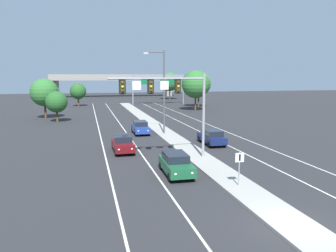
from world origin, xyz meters
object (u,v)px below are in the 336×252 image
(car_receding_navy, at_px, (212,137))
(tree_far_left_b, at_px, (78,91))
(street_lamp_median, at_px, (162,87))
(car_oncoming_green, at_px, (176,164))
(overhead_signal_mast, at_px, (171,96))
(tree_far_right_c, at_px, (199,84))
(tree_far_left_a, at_px, (44,93))
(car_oncoming_blue, at_px, (140,127))
(median_sign_post, at_px, (239,164))
(tree_far_right_b, at_px, (196,84))
(car_oncoming_darkred, at_px, (123,143))
(highway_sign_gantry, at_px, (159,80))
(tree_far_left_c, at_px, (56,102))
(tree_far_right_a, at_px, (170,82))

(car_receding_navy, bearing_deg, tree_far_left_b, 106.59)
(street_lamp_median, distance_m, car_oncoming_green, 17.51)
(street_lamp_median, relative_size, car_oncoming_green, 2.22)
(overhead_signal_mast, bearing_deg, car_oncoming_green, -99.30)
(car_oncoming_green, relative_size, tree_far_right_c, 0.55)
(tree_far_left_a, bearing_deg, overhead_signal_mast, -67.00)
(car_oncoming_blue, bearing_deg, median_sign_post, -82.01)
(tree_far_right_b, bearing_deg, car_oncoming_darkred, -118.66)
(car_oncoming_blue, xyz_separation_m, tree_far_left_b, (-8.29, 40.56, 2.73))
(car_oncoming_darkred, xyz_separation_m, tree_far_right_b, (18.72, 34.24, 4.60))
(tree_far_right_b, height_order, tree_far_left_b, tree_far_right_b)
(car_oncoming_blue, bearing_deg, tree_far_left_a, 125.39)
(highway_sign_gantry, xyz_separation_m, tree_far_left_c, (-22.22, -27.76, -3.01))
(street_lamp_median, distance_m, highway_sign_gantry, 43.36)
(car_receding_navy, xyz_separation_m, highway_sign_gantry, (5.01, 49.60, 5.34))
(tree_far_left_c, bearing_deg, tree_far_right_b, 23.11)
(street_lamp_median, relative_size, tree_far_left_c, 2.06)
(car_oncoming_blue, bearing_deg, car_oncoming_green, -90.67)
(tree_far_right_b, distance_m, tree_far_right_a, 33.51)
(car_oncoming_green, relative_size, car_oncoming_blue, 1.01)
(median_sign_post, relative_size, tree_far_left_b, 0.40)
(median_sign_post, height_order, highway_sign_gantry, highway_sign_gantry)
(car_oncoming_green, bearing_deg, highway_sign_gantry, 79.00)
(median_sign_post, distance_m, car_receding_navy, 13.57)
(overhead_signal_mast, bearing_deg, tree_far_right_b, 68.64)
(car_oncoming_darkred, height_order, tree_far_left_b, tree_far_left_b)
(tree_far_right_c, height_order, tree_far_left_b, tree_far_right_c)
(highway_sign_gantry, height_order, tree_far_left_a, highway_sign_gantry)
(car_receding_navy, xyz_separation_m, tree_far_right_a, (12.14, 66.52, 4.53))
(overhead_signal_mast, bearing_deg, car_oncoming_darkred, 130.88)
(highway_sign_gantry, bearing_deg, car_oncoming_green, -101.00)
(tree_far_right_c, xyz_separation_m, tree_far_right_b, (-3.29, -7.57, 0.07))
(street_lamp_median, distance_m, car_receding_navy, 9.45)
(car_oncoming_green, relative_size, highway_sign_gantry, 0.34)
(tree_far_left_a, bearing_deg, tree_far_right_a, 51.38)
(car_oncoming_blue, height_order, tree_far_left_b, tree_far_left_b)
(tree_far_right_c, bearing_deg, tree_far_left_c, -147.63)
(car_oncoming_darkred, bearing_deg, street_lamp_median, 55.07)
(car_oncoming_blue, xyz_separation_m, tree_far_right_c, (18.81, 32.41, 4.52))
(car_oncoming_green, height_order, tree_far_left_a, tree_far_left_a)
(tree_far_right_a, bearing_deg, car_oncoming_green, -103.77)
(street_lamp_median, relative_size, tree_far_left_a, 1.49)
(street_lamp_median, height_order, tree_far_left_c, street_lamp_median)
(street_lamp_median, distance_m, car_oncoming_darkred, 11.21)
(car_oncoming_green, bearing_deg, tree_far_left_a, 109.71)
(highway_sign_gantry, bearing_deg, street_lamp_median, -101.60)
(median_sign_post, relative_size, tree_far_left_a, 0.33)
(car_receding_navy, height_order, tree_far_right_a, tree_far_right_a)
(car_oncoming_darkred, xyz_separation_m, tree_far_right_c, (22.01, 41.81, 4.52))
(tree_far_left_a, bearing_deg, car_oncoming_blue, -54.61)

